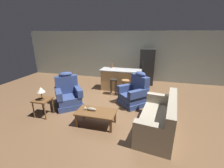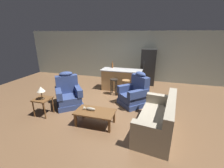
% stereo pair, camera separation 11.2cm
% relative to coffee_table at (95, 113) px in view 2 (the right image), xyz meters
% --- Properties ---
extents(ground_plane, '(12.00, 12.00, 0.00)m').
position_rel_coffee_table_xyz_m(ground_plane, '(0.11, 1.56, -0.36)').
color(ground_plane, brown).
extents(back_wall, '(12.00, 0.05, 2.60)m').
position_rel_coffee_table_xyz_m(back_wall, '(0.11, 4.69, 0.94)').
color(back_wall, '#939E93').
rests_on(back_wall, ground_plane).
extents(coffee_table, '(1.10, 0.60, 0.42)m').
position_rel_coffee_table_xyz_m(coffee_table, '(0.00, 0.00, 0.00)').
color(coffee_table, brown).
rests_on(coffee_table, ground_plane).
extents(fish_figurine, '(0.34, 0.10, 0.10)m').
position_rel_coffee_table_xyz_m(fish_figurine, '(-0.17, 0.02, 0.10)').
color(fish_figurine, '#4C3823').
rests_on(fish_figurine, coffee_table).
extents(couch, '(1.10, 2.00, 0.94)m').
position_rel_coffee_table_xyz_m(couch, '(1.71, 0.16, -0.02)').
color(couch, '#9E937F').
rests_on(couch, ground_plane).
extents(recliner_near_lamp, '(1.18, 1.18, 1.20)m').
position_rel_coffee_table_xyz_m(recliner_near_lamp, '(-1.37, 0.89, 0.06)').
color(recliner_near_lamp, navy).
rests_on(recliner_near_lamp, ground_plane).
extents(recliner_near_island, '(1.19, 1.19, 1.20)m').
position_rel_coffee_table_xyz_m(recliner_near_island, '(0.89, 1.59, 0.06)').
color(recliner_near_island, navy).
rests_on(recliner_near_island, ground_plane).
extents(end_table, '(0.48, 0.48, 0.56)m').
position_rel_coffee_table_xyz_m(end_table, '(-1.78, 0.07, 0.10)').
color(end_table, brown).
rests_on(end_table, ground_plane).
extents(table_lamp, '(0.24, 0.24, 0.41)m').
position_rel_coffee_table_xyz_m(table_lamp, '(-1.74, 0.03, 0.50)').
color(table_lamp, '#4C3823').
rests_on(table_lamp, end_table).
extents(kitchen_island, '(1.80, 0.70, 0.95)m').
position_rel_coffee_table_xyz_m(kitchen_island, '(0.11, 2.91, 0.11)').
color(kitchen_island, '#AD7F4C').
rests_on(kitchen_island, ground_plane).
extents(bar_stool_left, '(0.32, 0.32, 0.68)m').
position_rel_coffee_table_xyz_m(bar_stool_left, '(-0.07, 2.28, 0.11)').
color(bar_stool_left, black).
rests_on(bar_stool_left, ground_plane).
extents(bar_stool_right, '(0.32, 0.32, 0.68)m').
position_rel_coffee_table_xyz_m(bar_stool_right, '(0.44, 2.28, 0.11)').
color(bar_stool_right, olive).
rests_on(bar_stool_right, ground_plane).
extents(refrigerator, '(0.70, 0.69, 1.76)m').
position_rel_coffee_table_xyz_m(refrigerator, '(1.20, 4.11, 0.52)').
color(refrigerator, black).
rests_on(refrigerator, ground_plane).
extents(bottle_tall_green, '(0.08, 0.08, 0.31)m').
position_rel_coffee_table_xyz_m(bottle_tall_green, '(-0.38, 3.16, 0.70)').
color(bottle_tall_green, brown).
rests_on(bottle_tall_green, kitchen_island).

